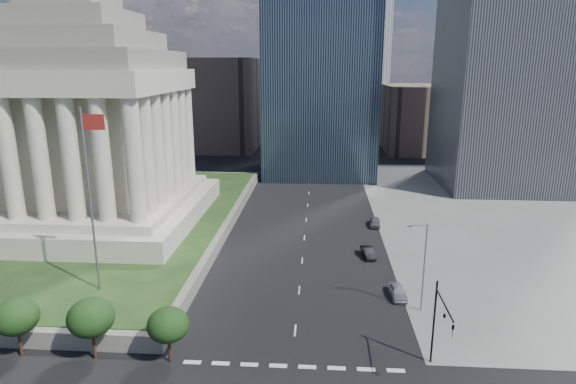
# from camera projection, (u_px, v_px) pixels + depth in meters

# --- Properties ---
(ground) EXTENTS (500.00, 500.00, 0.00)m
(ground) POSITION_uv_depth(u_px,v_px,m) (312.00, 167.00, 125.77)
(ground) COLOR black
(ground) RESTS_ON ground
(sidewalk_ne) EXTENTS (68.00, 90.00, 0.03)m
(sidewalk_ne) POSITION_uv_depth(u_px,v_px,m) (569.00, 218.00, 84.18)
(sidewalk_ne) COLOR slate
(sidewalk_ne) RESTS_ON ground
(plaza_terrace) EXTENTS (66.00, 70.00, 1.80)m
(plaza_terrace) POSITION_uv_depth(u_px,v_px,m) (36.00, 220.00, 80.28)
(plaza_terrace) COLOR slate
(plaza_terrace) RESTS_ON ground
(plaza_lawn) EXTENTS (64.00, 68.00, 0.10)m
(plaza_lawn) POSITION_uv_depth(u_px,v_px,m) (35.00, 215.00, 80.04)
(plaza_lawn) COLOR #193515
(plaza_lawn) RESTS_ON plaza_terrace
(war_memorial) EXTENTS (34.00, 34.00, 39.00)m
(war_memorial) POSITION_uv_depth(u_px,v_px,m) (80.00, 96.00, 72.37)
(war_memorial) COLOR #ACA390
(war_memorial) RESTS_ON plaza_lawn
(flagpole) EXTENTS (2.52, 0.24, 20.00)m
(flagpole) POSITION_uv_depth(u_px,v_px,m) (91.00, 192.00, 50.55)
(flagpole) COLOR slate
(flagpole) RESTS_ON plaza_lawn
(midrise_glass) EXTENTS (26.00, 26.00, 60.00)m
(midrise_glass) POSITION_uv_depth(u_px,v_px,m) (321.00, 47.00, 113.13)
(midrise_glass) COLOR black
(midrise_glass) RESTS_ON ground
(building_filler_ne) EXTENTS (20.00, 30.00, 20.00)m
(building_filler_ne) POSITION_uv_depth(u_px,v_px,m) (416.00, 118.00, 150.04)
(building_filler_ne) COLOR brown
(building_filler_ne) RESTS_ON ground
(building_filler_nw) EXTENTS (24.00, 30.00, 28.00)m
(building_filler_nw) POSITION_uv_depth(u_px,v_px,m) (220.00, 104.00, 153.09)
(building_filler_nw) COLOR brown
(building_filler_nw) RESTS_ON ground
(traffic_signal_ne) EXTENTS (0.30, 5.74, 8.00)m
(traffic_signal_ne) POSITION_uv_depth(u_px,v_px,m) (440.00, 320.00, 40.38)
(traffic_signal_ne) COLOR black
(traffic_signal_ne) RESTS_ON ground
(street_lamp_north) EXTENTS (2.13, 0.22, 10.00)m
(street_lamp_north) POSITION_uv_depth(u_px,v_px,m) (423.00, 262.00, 51.12)
(street_lamp_north) COLOR slate
(street_lamp_north) RESTS_ON ground
(parked_sedan_near) EXTENTS (4.33, 1.97, 1.44)m
(parked_sedan_near) POSITION_uv_depth(u_px,v_px,m) (398.00, 292.00, 55.39)
(parked_sedan_near) COLOR #9EA0A7
(parked_sedan_near) RESTS_ON ground
(parked_sedan_mid) EXTENTS (4.24, 2.07, 1.34)m
(parked_sedan_mid) POSITION_uv_depth(u_px,v_px,m) (368.00, 252.00, 67.08)
(parked_sedan_mid) COLOR black
(parked_sedan_mid) RESTS_ON ground
(parked_sedan_far) EXTENTS (2.01, 4.31, 1.43)m
(parked_sedan_far) POSITION_uv_depth(u_px,v_px,m) (375.00, 222.00, 79.88)
(parked_sedan_far) COLOR #55565C
(parked_sedan_far) RESTS_ON ground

